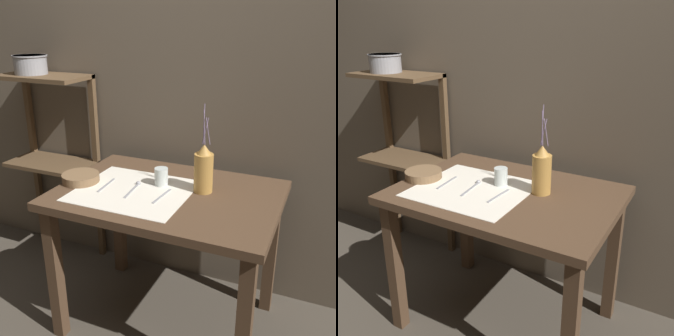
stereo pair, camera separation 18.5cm
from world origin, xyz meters
TOP-DOWN VIEW (x-y plane):
  - ground_plane at (0.00, 0.00)m, footprint 12.00×12.00m
  - stone_wall_back at (0.00, 0.48)m, footprint 7.00×0.06m
  - wooden_table at (0.00, 0.00)m, footprint 1.06×0.75m
  - wooden_shelf_unit at (-0.94, 0.32)m, footprint 0.55×0.29m
  - linen_cloth at (-0.15, -0.06)m, footprint 0.54×0.48m
  - pitcher_with_flowers at (0.15, 0.07)m, footprint 0.09×0.09m
  - wooden_bowl at (-0.45, -0.07)m, footprint 0.19×0.19m
  - glass_tumbler_near at (-0.06, 0.05)m, footprint 0.07×0.07m
  - fork_inner at (-0.31, -0.06)m, footprint 0.02×0.17m
  - spoon_outer at (-0.16, -0.02)m, footprint 0.03×0.18m
  - knife_center at (-0.00, -0.07)m, footprint 0.02×0.17m
  - metal_pot_large at (-1.01, 0.29)m, footprint 0.20×0.20m

SIDE VIEW (x-z plane):
  - ground_plane at x=0.00m, z-range 0.00..0.00m
  - wooden_table at x=0.00m, z-range 0.27..1.04m
  - linen_cloth at x=-0.15m, z-range 0.77..0.77m
  - fork_inner at x=-0.31m, z-range 0.77..0.78m
  - knife_center at x=0.00m, z-range 0.77..0.78m
  - spoon_outer at x=-0.16m, z-range 0.77..0.79m
  - wooden_bowl at x=-0.45m, z-range 0.77..0.81m
  - glass_tumbler_near at x=-0.06m, z-range 0.77..0.86m
  - wooden_shelf_unit at x=-0.94m, z-range 0.24..1.48m
  - pitcher_with_flowers at x=0.15m, z-range 0.67..1.09m
  - stone_wall_back at x=0.00m, z-range 0.00..2.40m
  - metal_pot_large at x=-1.01m, z-range 1.24..1.35m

